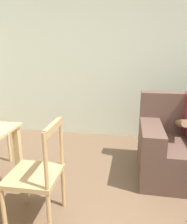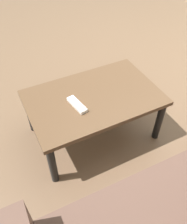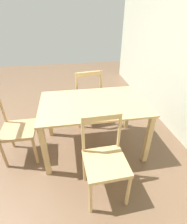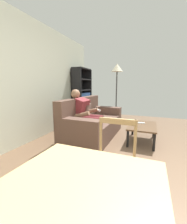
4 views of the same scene
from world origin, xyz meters
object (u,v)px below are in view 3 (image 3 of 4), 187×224
dining_table (93,110)px  dining_chair_facing_couch (16,129)px  dining_chair_near_wall (105,161)px  dining_chair_by_doorway (87,98)px

dining_table → dining_chair_facing_couch: (1.01, 0.00, -0.19)m
dining_chair_near_wall → dining_chair_facing_couch: dining_chair_facing_couch is taller
dining_chair_by_doorway → dining_chair_facing_couch: bearing=34.8°
dining_table → dining_chair_facing_couch: bearing=0.0°
dining_table → dining_chair_by_doorway: 0.72m
dining_table → dining_chair_by_doorway: (-0.00, -0.70, -0.17)m
dining_table → dining_chair_near_wall: 0.73m
dining_table → dining_chair_facing_couch: size_ratio=1.50×
dining_table → dining_chair_by_doorway: bearing=-90.3°
dining_chair_near_wall → dining_chair_by_doorway: size_ratio=0.93×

